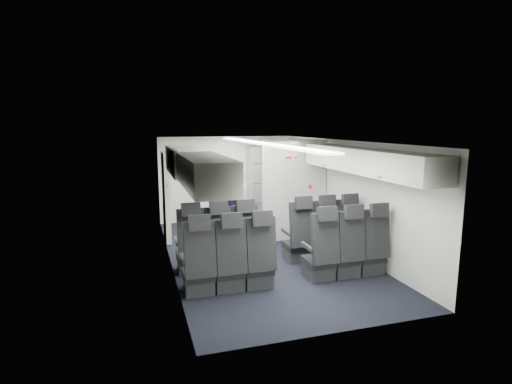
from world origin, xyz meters
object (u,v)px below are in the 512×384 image
boarding_door (166,196)px  flight_attendant (234,196)px  seat_row_front (271,242)px  seat_row_mid (290,258)px  galley_unit (265,183)px  carry_on_bag (192,167)px

boarding_door → flight_attendant: bearing=7.5°
boarding_door → seat_row_front: bearing=-51.8°
seat_row_front → seat_row_mid: 0.90m
seat_row_mid → flight_attendant: (-0.12, 3.19, 0.45)m
galley_unit → boarding_door: bearing=-155.7°
flight_attendant → seat_row_front: bearing=-166.2°
seat_row_front → carry_on_bag: bearing=-177.0°
boarding_door → carry_on_bag: (0.27, -2.16, 0.82)m
seat_row_front → boarding_door: 2.71m
boarding_door → seat_row_mid: bearing=-61.2°
flight_attendant → seat_row_mid: bearing=-167.1°
seat_row_mid → carry_on_bag: 2.11m
seat_row_mid → boarding_door: (-1.64, 2.99, 0.55)m
seat_row_mid → flight_attendant: size_ratio=1.96×
boarding_door → carry_on_bag: bearing=-82.8°
galley_unit → flight_attendant: size_ratio=1.12×
boarding_door → galley_unit: bearing=24.3°
seat_row_mid → flight_attendant: 3.22m
seat_row_front → carry_on_bag: carry_on_bag is taller
boarding_door → carry_on_bag: 2.32m
galley_unit → boarding_door: galley_unit is taller
seat_row_front → galley_unit: galley_unit is taller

